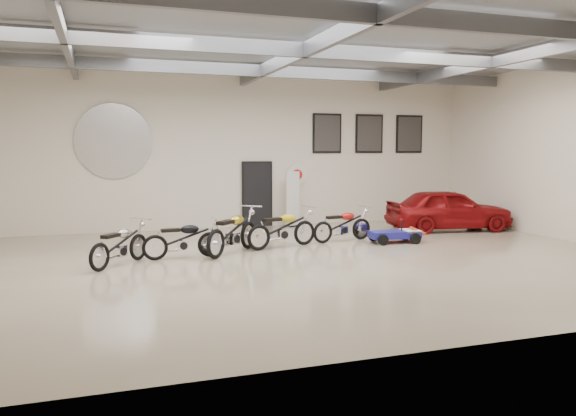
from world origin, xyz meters
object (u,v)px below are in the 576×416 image
object	(u,v)px
motorcycle_silver	(120,244)
motorcycle_yellow	(282,228)
motorcycle_gold	(233,231)
motorcycle_red	(342,224)
go_kart	(399,232)
motorcycle_black	(183,238)
vintage_car	(449,209)
banner_stand	(293,199)

from	to	relation	value
motorcycle_silver	motorcycle_yellow	world-z (taller)	motorcycle_yellow
motorcycle_gold	motorcycle_red	xyz separation A→B (m)	(3.30, 0.82, -0.08)
motorcycle_red	motorcycle_yellow	bearing A→B (deg)	-178.84
motorcycle_silver	motorcycle_yellow	xyz separation A→B (m)	(4.09, 1.01, 0.04)
motorcycle_yellow	go_kart	xyz separation A→B (m)	(3.30, -0.25, -0.23)
motorcycle_gold	go_kart	xyz separation A→B (m)	(4.71, 0.14, -0.26)
motorcycle_yellow	motorcycle_red	size ratio (longest dim) A/B	1.09
motorcycle_gold	motorcycle_red	size ratio (longest dim) A/B	1.17
motorcycle_black	motorcycle_gold	world-z (taller)	motorcycle_gold
motorcycle_black	vintage_car	world-z (taller)	vintage_car
motorcycle_silver	vintage_car	size ratio (longest dim) A/B	0.49
banner_stand	motorcycle_yellow	size ratio (longest dim) A/B	0.91
motorcycle_yellow	vintage_car	xyz separation A→B (m)	(5.97, 1.35, 0.13)
go_kart	motorcycle_gold	bearing A→B (deg)	-172.81
motorcycle_black	go_kart	size ratio (longest dim) A/B	1.10
motorcycle_black	banner_stand	bearing A→B (deg)	43.39
motorcycle_red	banner_stand	bearing A→B (deg)	84.31
motorcycle_silver	motorcycle_black	size ratio (longest dim) A/B	1.03
motorcycle_black	motorcycle_silver	bearing A→B (deg)	-168.35
motorcycle_silver	banner_stand	bearing A→B (deg)	-9.99
go_kart	vintage_car	distance (m)	3.13
motorcycle_gold	go_kart	size ratio (longest dim) A/B	1.30
banner_stand	motorcycle_gold	world-z (taller)	banner_stand
motorcycle_black	vintage_car	xyz separation A→B (m)	(8.63, 2.00, 0.18)
motorcycle_black	motorcycle_red	size ratio (longest dim) A/B	0.99
banner_stand	motorcycle_red	xyz separation A→B (m)	(0.33, -3.31, -0.44)
go_kart	motorcycle_black	bearing A→B (deg)	-170.70
banner_stand	motorcycle_red	size ratio (longest dim) A/B	0.99
motorcycle_silver	go_kart	size ratio (longest dim) A/B	1.13
motorcycle_gold	vintage_car	bearing A→B (deg)	-32.40
motorcycle_black	motorcycle_gold	bearing A→B (deg)	8.93
banner_stand	motorcycle_black	xyz separation A→B (m)	(-4.23, -4.38, -0.44)
vintage_car	motorcycle_gold	bearing A→B (deg)	112.41
banner_stand	motorcycle_red	world-z (taller)	banner_stand
motorcycle_black	motorcycle_yellow	world-z (taller)	motorcycle_yellow
banner_stand	vintage_car	distance (m)	5.01
motorcycle_black	motorcycle_red	bearing A→B (deg)	10.60
motorcycle_yellow	motorcycle_red	distance (m)	1.95
motorcycle_gold	motorcycle_red	distance (m)	3.40
motorcycle_silver	go_kart	world-z (taller)	motorcycle_silver
motorcycle_red	motorcycle_black	bearing A→B (deg)	-178.19
motorcycle_red	motorcycle_gold	bearing A→B (deg)	-177.56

